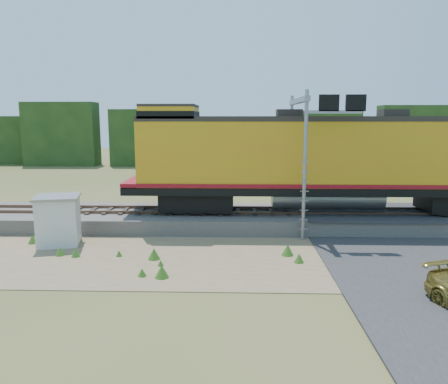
{
  "coord_description": "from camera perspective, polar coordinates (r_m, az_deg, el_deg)",
  "views": [
    {
      "loc": [
        -0.06,
        -17.56,
        5.86
      ],
      "look_at": [
        -0.69,
        3.0,
        2.4
      ],
      "focal_mm": 35.0,
      "sensor_mm": 36.0,
      "label": 1
    }
  ],
  "objects": [
    {
      "name": "ground",
      "position": [
        18.51,
        1.88,
        -8.91
      ],
      "size": [
        140.0,
        140.0,
        0.0
      ],
      "primitive_type": "plane",
      "color": "#475123",
      "rests_on": "ground"
    },
    {
      "name": "ballast",
      "position": [
        24.19,
        1.86,
        -3.51
      ],
      "size": [
        70.0,
        5.0,
        0.8
      ],
      "primitive_type": "cube",
      "color": "slate",
      "rests_on": "ground"
    },
    {
      "name": "rails",
      "position": [
        24.08,
        1.87,
        -2.39
      ],
      "size": [
        70.0,
        1.54,
        0.16
      ],
      "color": "brown",
      "rests_on": "ballast"
    },
    {
      "name": "dirt_shoulder",
      "position": [
        19.08,
        -4.2,
        -8.31
      ],
      "size": [
        26.0,
        8.0,
        0.03
      ],
      "primitive_type": "cube",
      "color": "#8C7754",
      "rests_on": "ground"
    },
    {
      "name": "road",
      "position": [
        20.45,
        22.08,
        -7.57
      ],
      "size": [
        7.0,
        66.0,
        0.86
      ],
      "color": "#38383A",
      "rests_on": "ground"
    },
    {
      "name": "tree_line_north",
      "position": [
        55.63,
        1.83,
        6.66
      ],
      "size": [
        130.0,
        3.0,
        6.5
      ],
      "color": "#1C3914",
      "rests_on": "ground"
    },
    {
      "name": "weed_clumps",
      "position": [
        18.92,
        -8.9,
        -8.61
      ],
      "size": [
        15.0,
        6.2,
        0.56
      ],
      "primitive_type": null,
      "color": "#34631C",
      "rests_on": "ground"
    },
    {
      "name": "locomotive",
      "position": [
        24.1,
        12.77,
        4.27
      ],
      "size": [
        21.86,
        3.33,
        5.64
      ],
      "color": "black",
      "rests_on": "rails"
    },
    {
      "name": "shed",
      "position": [
        21.87,
        -20.81,
        -3.44
      ],
      "size": [
        2.37,
        2.37,
        2.33
      ],
      "rotation": [
        0.0,
        0.0,
        0.24
      ],
      "color": "silver",
      "rests_on": "ground"
    },
    {
      "name": "signal_gantry",
      "position": [
        23.18,
        10.75,
        8.23
      ],
      "size": [
        2.86,
        6.2,
        7.2
      ],
      "color": "gray",
      "rests_on": "ground"
    }
  ]
}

